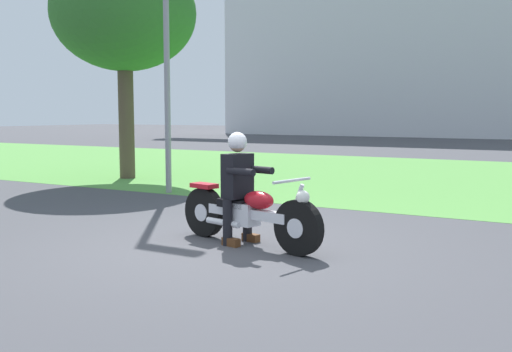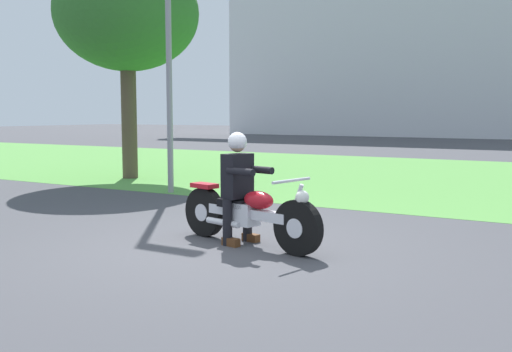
{
  "view_description": "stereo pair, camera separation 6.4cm",
  "coord_description": "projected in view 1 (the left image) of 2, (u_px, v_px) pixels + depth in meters",
  "views": [
    {
      "loc": [
        3.94,
        -5.98,
        1.64
      ],
      "look_at": [
        0.24,
        0.47,
        0.85
      ],
      "focal_mm": 41.59,
      "sensor_mm": 36.0,
      "label": 1
    },
    {
      "loc": [
        4.0,
        -5.94,
        1.64
      ],
      "look_at": [
        0.24,
        0.47,
        0.85
      ],
      "focal_mm": 41.59,
      "sensor_mm": 36.0,
      "label": 2
    }
  ],
  "objects": [
    {
      "name": "ground",
      "position": [
        220.0,
        247.0,
        7.28
      ],
      "size": [
        120.0,
        120.0,
        0.0
      ],
      "primitive_type": "plane",
      "color": "#424247"
    },
    {
      "name": "grass_verge",
      "position": [
        420.0,
        176.0,
        15.43
      ],
      "size": [
        60.0,
        12.0,
        0.01
      ],
      "primitive_type": "cube",
      "color": "#549342",
      "rests_on": "ground"
    },
    {
      "name": "motorcycle_lead",
      "position": [
        248.0,
        214.0,
        7.35
      ],
      "size": [
        2.22,
        0.79,
        0.88
      ],
      "rotation": [
        0.0,
        0.0,
        -0.22
      ],
      "color": "black",
      "rests_on": "ground"
    },
    {
      "name": "rider_lead",
      "position": [
        239.0,
        179.0,
        7.42
      ],
      "size": [
        0.62,
        0.54,
        1.41
      ],
      "rotation": [
        0.0,
        0.0,
        -0.22
      ],
      "color": "black",
      "rests_on": "ground"
    },
    {
      "name": "tree_roadside",
      "position": [
        124.0,
        14.0,
        14.58
      ],
      "size": [
        3.56,
        3.56,
        5.52
      ],
      "color": "brown",
      "rests_on": "ground"
    },
    {
      "name": "streetlight_pole",
      "position": [
        170.0,
        5.0,
        11.82
      ],
      "size": [
        0.96,
        0.2,
        6.13
      ],
      "color": "gray",
      "rests_on": "ground"
    }
  ]
}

